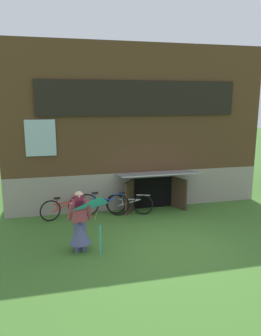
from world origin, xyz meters
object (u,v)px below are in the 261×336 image
at_px(kite, 100,211).
at_px(bicycle_blue, 103,204).
at_px(person, 80,226).
at_px(bicycle_red, 64,208).
at_px(bicycle_silver, 129,204).

xyz_separation_m(kite, bicycle_blue, (0.46, 2.80, -0.79)).
height_order(person, kite, person).
relative_size(kite, bicycle_red, 0.94).
height_order(kite, bicycle_red, kite).
bearing_deg(bicycle_blue, bicycle_red, -167.57).
distance_m(person, kite, 0.83).
distance_m(kite, bicycle_blue, 2.94).
distance_m(bicycle_silver, bicycle_blue, 0.85).
bearing_deg(bicycle_silver, bicycle_red, -164.18).
bearing_deg(bicycle_silver, bicycle_blue, -165.97).
relative_size(person, bicycle_red, 1.02).
height_order(person, bicycle_blue, person).
relative_size(kite, bicycle_blue, 0.85).
xyz_separation_m(kite, bicycle_silver, (1.31, 2.73, -0.82)).
height_order(bicycle_silver, bicycle_blue, bicycle_blue).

